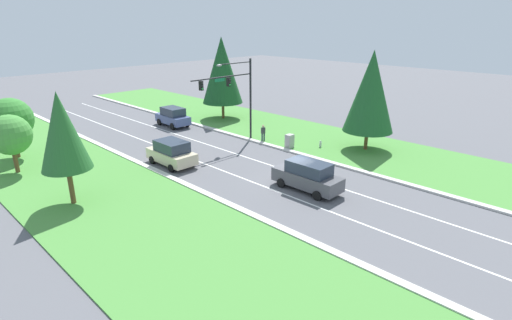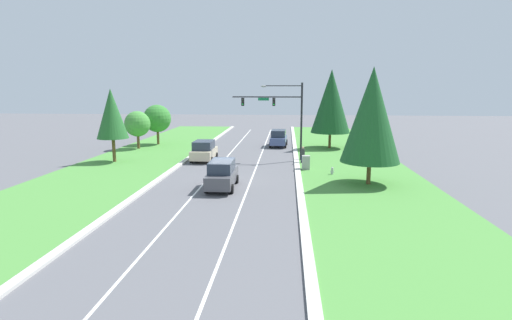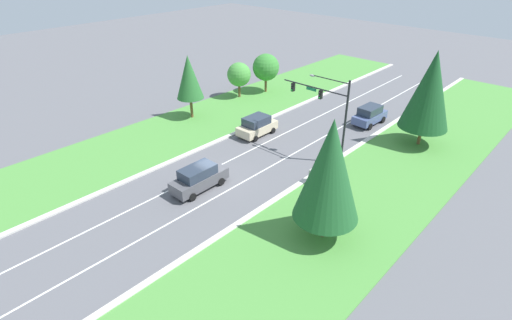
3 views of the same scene
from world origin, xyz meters
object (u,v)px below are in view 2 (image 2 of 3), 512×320
object	(u,v)px
traffic_signal_mast	(282,109)
fire_hydrant	(332,171)
pedestrian	(303,154)
champagne_suv	(204,151)
graphite_suv	(222,174)
utility_cabinet	(306,163)
conifer_mid_left_tree	(112,114)
slate_blue_suv	(279,138)
oak_near_left_tree	(137,124)
conifer_near_right_tree	(372,115)
oak_far_left_tree	(157,119)
conifer_far_right_tree	(331,101)

from	to	relation	value
traffic_signal_mast	fire_hydrant	size ratio (longest dim) A/B	11.28
traffic_signal_mast	pedestrian	size ratio (longest dim) A/B	4.67
champagne_suv	fire_hydrant	xyz separation A→B (m)	(12.37, -5.96, -0.69)
champagne_suv	graphite_suv	bearing A→B (deg)	-71.58
utility_cabinet	conifer_mid_left_tree	world-z (taller)	conifer_mid_left_tree
slate_blue_suv	traffic_signal_mast	bearing A→B (deg)	-84.51
champagne_suv	fire_hydrant	world-z (taller)	champagne_suv
oak_near_left_tree	conifer_mid_left_tree	size ratio (longest dim) A/B	0.63
conifer_mid_left_tree	conifer_near_right_tree	bearing A→B (deg)	-17.89
traffic_signal_mast	pedestrian	distance (m)	5.06
slate_blue_suv	graphite_suv	bearing A→B (deg)	-97.11
pedestrian	conifer_mid_left_tree	world-z (taller)	conifer_mid_left_tree
utility_cabinet	oak_far_left_tree	bearing A→B (deg)	141.24
champagne_suv	fire_hydrant	distance (m)	13.75
oak_far_left_tree	conifer_far_right_tree	bearing A→B (deg)	-3.99
oak_near_left_tree	oak_far_left_tree	xyz separation A→B (m)	(1.18, 3.92, 0.36)
utility_cabinet	pedestrian	world-z (taller)	pedestrian
traffic_signal_mast	fire_hydrant	world-z (taller)	traffic_signal_mast
slate_blue_suv	conifer_mid_left_tree	xyz separation A→B (m)	(-16.17, -12.38, 3.79)
traffic_signal_mast	oak_near_left_tree	bearing A→B (deg)	160.43
pedestrian	conifer_near_right_tree	bearing A→B (deg)	125.56
conifer_near_right_tree	fire_hydrant	bearing A→B (deg)	125.79
champagne_suv	oak_far_left_tree	size ratio (longest dim) A/B	0.86
pedestrian	fire_hydrant	xyz separation A→B (m)	(2.33, -5.17, -0.59)
fire_hydrant	conifer_mid_left_tree	bearing A→B (deg)	168.57
fire_hydrant	conifer_far_right_tree	size ratio (longest dim) A/B	0.07
traffic_signal_mast	oak_far_left_tree	bearing A→B (deg)	148.13
traffic_signal_mast	pedestrian	xyz separation A→B (m)	(2.14, -1.59, -4.30)
traffic_signal_mast	oak_near_left_tree	size ratio (longest dim) A/B	1.71
conifer_near_right_tree	graphite_suv	bearing A→B (deg)	-170.65
graphite_suv	slate_blue_suv	size ratio (longest dim) A/B	1.10
slate_blue_suv	champagne_suv	size ratio (longest dim) A/B	1.02
traffic_signal_mast	conifer_mid_left_tree	distance (m)	16.86
champagne_suv	conifer_far_right_tree	world-z (taller)	conifer_far_right_tree
champagne_suv	conifer_mid_left_tree	bearing A→B (deg)	-168.98
traffic_signal_mast	graphite_suv	distance (m)	13.31
conifer_far_right_tree	oak_far_left_tree	world-z (taller)	conifer_far_right_tree
graphite_suv	oak_near_left_tree	size ratio (longest dim) A/B	1.09
oak_near_left_tree	graphite_suv	bearing A→B (deg)	-53.85
utility_cabinet	fire_hydrant	world-z (taller)	utility_cabinet
traffic_signal_mast	champagne_suv	bearing A→B (deg)	-174.22
pedestrian	conifer_far_right_tree	xyz separation A→B (m)	(3.67, 10.17, 4.83)
conifer_near_right_tree	oak_far_left_tree	world-z (taller)	conifer_near_right_tree
traffic_signal_mast	pedestrian	world-z (taller)	traffic_signal_mast
utility_cabinet	oak_near_left_tree	size ratio (longest dim) A/B	0.29
graphite_suv	oak_near_left_tree	distance (m)	22.53
graphite_suv	fire_hydrant	bearing A→B (deg)	30.09
conifer_near_right_tree	slate_blue_suv	bearing A→B (deg)	110.23
oak_near_left_tree	conifer_far_right_tree	distance (m)	23.55
fire_hydrant	traffic_signal_mast	bearing A→B (deg)	123.45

